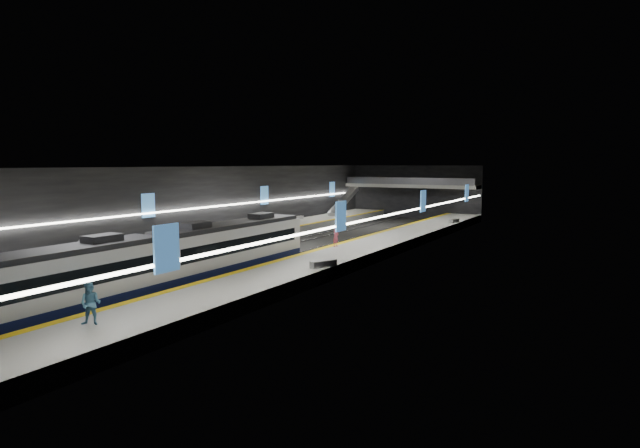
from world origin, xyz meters
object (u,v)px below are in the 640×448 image
Objects in this scene: escalator at (344,201)px; bench_right_near at (323,264)px; train at (155,262)px; bench_left_near at (199,234)px; bench_left_far at (298,218)px; passenger_right_b at (91,304)px; passenger_left_a at (181,235)px; bench_right_far at (454,221)px; passenger_right_a at (336,237)px; passenger_left_b at (82,251)px.

escalator is 3.93× the size of bench_right_near.
train reaches higher than bench_left_near.
bench_left_far is 46.76m from passenger_right_b.
bench_right_near is 16.30m from passenger_left_a.
passenger_right_a is (-3.65, -24.17, 0.67)m from bench_right_far.
passenger_right_a is 13.88m from passenger_left_a.
escalator is 4.51× the size of bench_left_far.
train reaches higher than bench_right_far.
escalator reaches higher than bench_left_far.
bench_left_far is at bearing 108.60° from train.
passenger_left_b is at bearing -88.73° from escalator.
passenger_left_a is at bearing -88.44° from escalator.
escalator is at bearing -112.28° from passenger_left_b.
bench_left_far is (-12.00, 35.66, -0.98)m from train.
train is 11.49m from bench_right_near.
bench_right_far is (0.00, 32.85, -0.03)m from bench_right_near.
bench_right_far is 1.01× the size of passenger_left_a.
passenger_left_a reaches higher than bench_right_near.
bench_right_far reaches higher than bench_left_far.
bench_left_near is at bearing -116.97° from bench_right_far.
train is 3.76× the size of escalator.
bench_right_near is at bearing -40.96° from bench_left_far.
passenger_left_b is (-12.38, -16.30, 0.01)m from passenger_right_a.
bench_left_near is 1.01× the size of bench_right_near.
passenger_left_a is (-12.44, -6.15, 0.01)m from passenger_right_a.
bench_right_near is 1.11× the size of bench_right_far.
escalator is 9.61m from bench_left_far.
passenger_right_b reaches higher than bench_left_near.
escalator is at bearing 138.25° from bench_right_near.
bench_left_near is 15.13m from passenger_right_a.
train is 14.62× the size of bench_left_near.
passenger_right_a is at bearing -150.77° from passenger_left_b.
passenger_right_b is 1.08× the size of passenger_left_a.
passenger_left_b is at bearing -131.69° from bench_right_near.
bench_left_far is 0.87× the size of bench_right_near.
bench_left_far is at bearing 88.87° from bench_left_near.
bench_right_near is 17.77m from passenger_left_b.
escalator is at bearing 179.59° from bench_right_far.
train is 42.50m from bench_right_far.
passenger_left_a is at bearing -166.04° from bench_right_near.
train is at bearing -104.82° from bench_right_near.
train is at bearing 174.46° from passenger_right_a.
passenger_right_b is at bearing 121.56° from passenger_left_b.
passenger_right_b is at bearing -74.61° from escalator.
bench_left_near is 5.75m from passenger_left_a.
escalator is 17.34m from bench_right_far.
bench_right_near is (17.00, -35.85, -1.65)m from escalator.
bench_left_near is at bearing -93.51° from escalator.
escalator is 39.71m from bench_right_near.
escalator is 43.49m from passenger_left_b.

